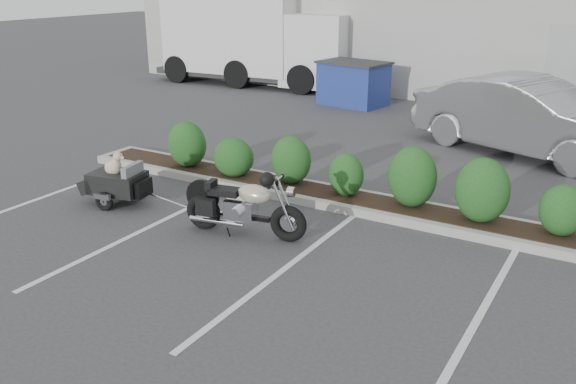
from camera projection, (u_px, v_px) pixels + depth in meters
The scene contains 8 objects.
ground at pixel (239, 237), 9.69m from camera, with size 90.00×90.00×0.00m, color #38383A.
planter_kerb at pixel (355, 202), 10.97m from camera, with size 12.00×1.00×0.15m, color #9E9E93.
building at pixel (499, 29), 22.78m from camera, with size 26.00×10.00×4.00m, color #9EA099.
motorcycle at pixel (244, 207), 9.60m from camera, with size 2.06×0.85×1.19m.
pet_trailer at pixel (117, 182), 10.97m from camera, with size 1.67×0.95×0.99m.
sedan at pixel (529, 117), 13.84m from camera, with size 1.85×5.30×1.75m, color #AFAEB5.
dumpster at pixel (353, 83), 19.21m from camera, with size 2.29×1.75×1.36m.
delivery_truck at pixel (259, 37), 22.63m from camera, with size 8.01×3.16×3.60m.
Camera 1 is at (5.19, -7.25, 3.95)m, focal length 38.00 mm.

